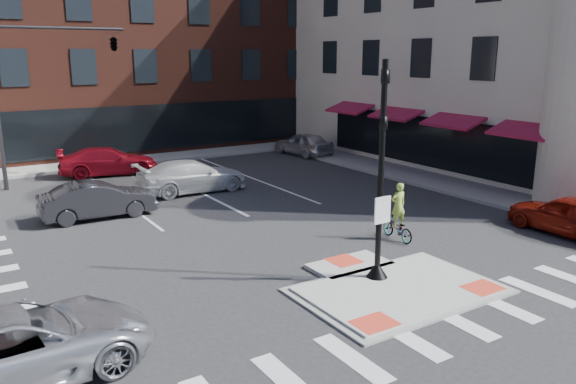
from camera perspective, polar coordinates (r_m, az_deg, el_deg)
ground at (r=15.96m, az=9.95°, el=-9.33°), size 120.00×120.00×0.00m
refuge_island at (r=15.76m, az=10.59°, el=-9.46°), size 5.40×4.65×0.13m
sidewalk_e at (r=30.03m, az=12.50°, el=1.71°), size 3.00×24.00×0.15m
sidewalk_n at (r=35.77m, az=-10.51°, el=3.73°), size 26.00×3.00×0.15m
building_n at (r=44.70m, az=-15.97°, el=15.38°), size 24.40×18.40×15.50m
building_e at (r=38.65m, az=23.36°, el=15.48°), size 21.90×23.90×17.70m
building_far_right at (r=67.48m, az=-16.40°, el=13.14°), size 12.00×12.00×12.00m
signal_pole at (r=15.47m, az=9.33°, el=-0.82°), size 0.60×0.60×5.98m
mast_arm_signal at (r=29.48m, az=-20.04°, el=13.02°), size 6.10×2.24×8.00m
silver_suv at (r=12.42m, az=-25.85°, el=-13.88°), size 5.48×2.86×1.47m
red_sedan at (r=22.11m, az=26.63°, el=-2.09°), size 1.69×4.19×1.43m
white_pickup at (r=26.26m, az=-9.74°, el=1.61°), size 5.13×2.13×1.48m
bg_car_dark at (r=22.99m, az=-18.76°, el=-0.77°), size 4.36×1.63×1.42m
bg_car_silver at (r=35.41m, az=1.57°, el=4.93°), size 2.25×4.45×1.45m
bg_car_red at (r=31.07m, az=-17.82°, el=3.00°), size 5.28×2.90×1.45m
cyclist at (r=19.59m, az=11.07°, el=-2.87°), size 0.68×1.59×2.00m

